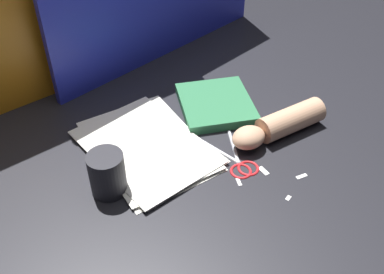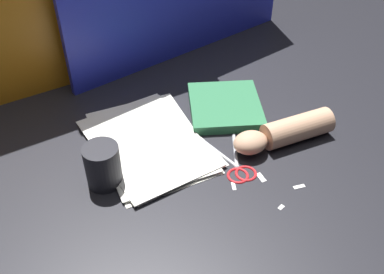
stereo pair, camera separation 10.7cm
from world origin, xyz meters
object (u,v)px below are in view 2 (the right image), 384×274
at_px(scissors, 237,166).
at_px(mug, 103,165).
at_px(book_closed, 225,106).
at_px(hand_forearm, 285,132).
at_px(paper_stack, 149,143).

relative_size(scissors, mug, 1.74).
bearing_deg(book_closed, hand_forearm, -71.85).
bearing_deg(book_closed, mug, -164.86).
bearing_deg(scissors, paper_stack, 131.07).
xyz_separation_m(book_closed, mug, (-0.39, -0.10, 0.04)).
bearing_deg(mug, book_closed, 15.14).
xyz_separation_m(book_closed, scissors, (-0.09, -0.21, -0.01)).
height_order(book_closed, mug, mug).
bearing_deg(paper_stack, mug, -153.14).
bearing_deg(book_closed, paper_stack, -172.38).
distance_m(paper_stack, book_closed, 0.25).
xyz_separation_m(book_closed, hand_forearm, (0.06, -0.19, 0.02)).
distance_m(paper_stack, hand_forearm, 0.34).
bearing_deg(mug, paper_stack, 26.86).
xyz_separation_m(paper_stack, mug, (-0.14, -0.07, 0.05)).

